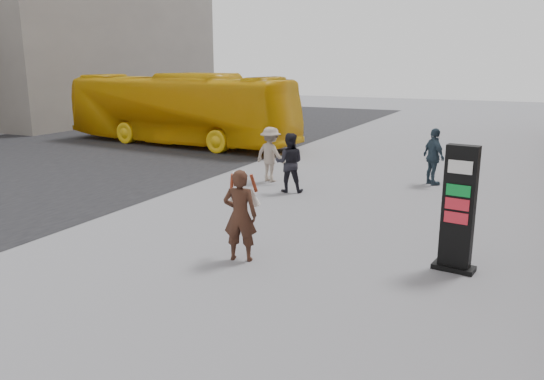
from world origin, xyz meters
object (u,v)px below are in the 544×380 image
at_px(woman, 240,214).
at_px(bus, 179,109).
at_px(pedestrian_c, 434,157).
at_px(pedestrian_b, 271,155).
at_px(info_pylon, 458,209).
at_px(pedestrian_a, 289,163).

relative_size(woman, bus, 0.15).
bearing_deg(pedestrian_c, pedestrian_b, 69.24).
height_order(bus, pedestrian_b, bus).
bearing_deg(info_pylon, pedestrian_a, 148.56).
xyz_separation_m(pedestrian_a, pedestrian_c, (3.70, 2.85, 0.01)).
bearing_deg(bus, woman, -134.95).
bearing_deg(bus, info_pylon, -122.57).
xyz_separation_m(info_pylon, pedestrian_a, (-5.30, 4.29, -0.29)).
bearing_deg(bus, pedestrian_c, -101.29).
relative_size(bus, pedestrian_a, 6.71).
height_order(info_pylon, pedestrian_a, info_pylon).
xyz_separation_m(bus, pedestrian_b, (7.48, -5.46, -0.77)).
bearing_deg(woman, bus, -66.42).
xyz_separation_m(info_pylon, woman, (-3.84, -1.28, -0.25)).
distance_m(bus, pedestrian_c, 12.85).
distance_m(woman, bus, 15.72).
distance_m(info_pylon, pedestrian_a, 6.83).
distance_m(pedestrian_a, pedestrian_c, 4.67).
bearing_deg(pedestrian_b, woman, 125.52).
xyz_separation_m(pedestrian_b, pedestrian_c, (4.82, 1.82, 0.01)).
bearing_deg(woman, pedestrian_c, -121.17).
bearing_deg(pedestrian_a, pedestrian_c, -160.94).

